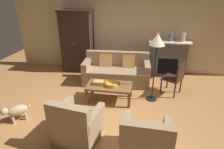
{
  "coord_description": "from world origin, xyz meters",
  "views": [
    {
      "loc": [
        0.76,
        -3.64,
        2.54
      ],
      "look_at": [
        0.01,
        0.76,
        0.55
      ],
      "focal_mm": 30.38,
      "sensor_mm": 36.0,
      "label": 1
    }
  ],
  "objects_px": {
    "mantel_vase_terracotta": "(158,37)",
    "mantel_vase_slate": "(170,37)",
    "fireplace": "(168,58)",
    "armoire": "(77,41)",
    "armchair_near_right": "(146,143)",
    "side_chair_wooden": "(176,76)",
    "book_stack": "(98,83)",
    "armchair_near_left": "(77,125)",
    "mantel_vase_cream": "(184,37)",
    "floor_lamp": "(157,44)",
    "dog": "(16,111)",
    "fruit_bowl": "(112,84)",
    "couch": "(117,72)",
    "coffee_table": "(109,87)"
  },
  "relations": [
    {
      "from": "coffee_table",
      "to": "mantel_vase_terracotta",
      "type": "height_order",
      "value": "mantel_vase_terracotta"
    },
    {
      "from": "fireplace",
      "to": "fruit_bowl",
      "type": "xyz_separation_m",
      "value": [
        -1.48,
        -1.91,
        -0.11
      ]
    },
    {
      "from": "couch",
      "to": "fruit_bowl",
      "type": "distance_m",
      "value": 1.12
    },
    {
      "from": "armchair_near_right",
      "to": "dog",
      "type": "relative_size",
      "value": 1.89
    },
    {
      "from": "mantel_vase_cream",
      "to": "fireplace",
      "type": "bearing_deg",
      "value": 177.3
    },
    {
      "from": "mantel_vase_terracotta",
      "to": "armchair_near_left",
      "type": "relative_size",
      "value": 0.25
    },
    {
      "from": "fruit_bowl",
      "to": "armchair_near_left",
      "type": "xyz_separation_m",
      "value": [
        -0.39,
        -1.42,
        -0.14
      ]
    },
    {
      "from": "fireplace",
      "to": "mantel_vase_terracotta",
      "type": "bearing_deg",
      "value": -177.3
    },
    {
      "from": "side_chair_wooden",
      "to": "mantel_vase_cream",
      "type": "bearing_deg",
      "value": 76.78
    },
    {
      "from": "book_stack",
      "to": "side_chair_wooden",
      "type": "bearing_deg",
      "value": 17.24
    },
    {
      "from": "armoire",
      "to": "fruit_bowl",
      "type": "height_order",
      "value": "armoire"
    },
    {
      "from": "side_chair_wooden",
      "to": "mantel_vase_slate",
      "type": "bearing_deg",
      "value": 93.59
    },
    {
      "from": "armchair_near_right",
      "to": "mantel_vase_terracotta",
      "type": "bearing_deg",
      "value": 85.66
    },
    {
      "from": "floor_lamp",
      "to": "armchair_near_left",
      "type": "bearing_deg",
      "value": -129.95
    },
    {
      "from": "side_chair_wooden",
      "to": "armchair_near_left",
      "type": "bearing_deg",
      "value": -133.89
    },
    {
      "from": "fruit_bowl",
      "to": "floor_lamp",
      "type": "height_order",
      "value": "floor_lamp"
    },
    {
      "from": "fireplace",
      "to": "mantel_vase_cream",
      "type": "bearing_deg",
      "value": -2.7
    },
    {
      "from": "mantel_vase_terracotta",
      "to": "floor_lamp",
      "type": "xyz_separation_m",
      "value": [
        -0.11,
        -1.66,
        0.21
      ]
    },
    {
      "from": "book_stack",
      "to": "floor_lamp",
      "type": "height_order",
      "value": "floor_lamp"
    },
    {
      "from": "dog",
      "to": "couch",
      "type": "bearing_deg",
      "value": 51.38
    },
    {
      "from": "armchair_near_right",
      "to": "armoire",
      "type": "bearing_deg",
      "value": 123.39
    },
    {
      "from": "floor_lamp",
      "to": "armchair_near_right",
      "type": "bearing_deg",
      "value": -94.69
    },
    {
      "from": "couch",
      "to": "side_chair_wooden",
      "type": "relative_size",
      "value": 2.18
    },
    {
      "from": "mantel_vase_slate",
      "to": "armchair_near_right",
      "type": "xyz_separation_m",
      "value": [
        -0.65,
        -3.55,
        -0.93
      ]
    },
    {
      "from": "fireplace",
      "to": "armoire",
      "type": "bearing_deg",
      "value": -178.49
    },
    {
      "from": "book_stack",
      "to": "mantel_vase_terracotta",
      "type": "height_order",
      "value": "mantel_vase_terracotta"
    },
    {
      "from": "fireplace",
      "to": "armoire",
      "type": "xyz_separation_m",
      "value": [
        -2.95,
        -0.08,
        0.43
      ]
    },
    {
      "from": "mantel_vase_cream",
      "to": "floor_lamp",
      "type": "bearing_deg",
      "value": -117.77
    },
    {
      "from": "side_chair_wooden",
      "to": "coffee_table",
      "type": "bearing_deg",
      "value": -160.0
    },
    {
      "from": "fruit_bowl",
      "to": "mantel_vase_terracotta",
      "type": "relative_size",
      "value": 1.4
    },
    {
      "from": "mantel_vase_terracotta",
      "to": "mantel_vase_slate",
      "type": "distance_m",
      "value": 0.38
    },
    {
      "from": "fireplace",
      "to": "armchair_near_left",
      "type": "bearing_deg",
      "value": -119.41
    },
    {
      "from": "armchair_near_left",
      "to": "mantel_vase_slate",
      "type": "bearing_deg",
      "value": 60.46
    },
    {
      "from": "side_chair_wooden",
      "to": "couch",
      "type": "bearing_deg",
      "value": 162.88
    },
    {
      "from": "book_stack",
      "to": "mantel_vase_cream",
      "type": "height_order",
      "value": "mantel_vase_cream"
    },
    {
      "from": "armchair_near_right",
      "to": "armchair_near_left",
      "type": "bearing_deg",
      "value": 168.81
    },
    {
      "from": "armchair_near_left",
      "to": "mantel_vase_terracotta",
      "type": "bearing_deg",
      "value": 65.69
    },
    {
      "from": "book_stack",
      "to": "armchair_near_left",
      "type": "distance_m",
      "value": 1.45
    },
    {
      "from": "couch",
      "to": "coffee_table",
      "type": "distance_m",
      "value": 1.09
    },
    {
      "from": "mantel_vase_slate",
      "to": "armchair_near_left",
      "type": "bearing_deg",
      "value": -119.54
    },
    {
      "from": "mantel_vase_terracotta",
      "to": "mantel_vase_slate",
      "type": "height_order",
      "value": "mantel_vase_slate"
    },
    {
      "from": "side_chair_wooden",
      "to": "book_stack",
      "type": "bearing_deg",
      "value": -162.76
    },
    {
      "from": "armchair_near_left",
      "to": "dog",
      "type": "relative_size",
      "value": 1.89
    },
    {
      "from": "armchair_near_right",
      "to": "floor_lamp",
      "type": "bearing_deg",
      "value": 85.31
    },
    {
      "from": "fireplace",
      "to": "mantel_vase_slate",
      "type": "height_order",
      "value": "mantel_vase_slate"
    },
    {
      "from": "mantel_vase_slate",
      "to": "armchair_near_left",
      "type": "xyz_separation_m",
      "value": [
        -1.87,
        -3.31,
        -0.93
      ]
    },
    {
      "from": "fruit_bowl",
      "to": "floor_lamp",
      "type": "distance_m",
      "value": 1.42
    },
    {
      "from": "book_stack",
      "to": "armchair_near_left",
      "type": "bearing_deg",
      "value": -91.97
    },
    {
      "from": "book_stack",
      "to": "dog",
      "type": "height_order",
      "value": "book_stack"
    },
    {
      "from": "mantel_vase_terracotta",
      "to": "armoire",
      "type": "bearing_deg",
      "value": -178.66
    }
  ]
}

